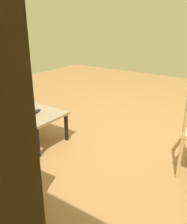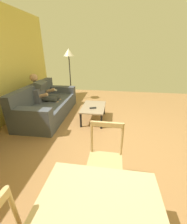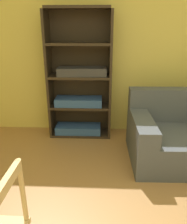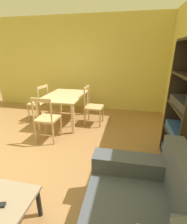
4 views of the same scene
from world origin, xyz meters
name	(u,v)px [view 4 (image 4 of 4)]	position (x,y,z in m)	size (l,w,h in m)	color
ground_plane	(17,164)	(0.00, 0.00, 0.00)	(8.28, 8.28, 0.00)	#9E7042
wall_side	(74,64)	(-3.14, 0.00, 1.37)	(0.12, 5.61, 2.74)	#D2BE5D
bookshelf	(186,118)	(-0.57, 2.57, 0.82)	(0.96, 0.36, 1.92)	#2D2319
dining_table	(65,99)	(-1.86, 0.14, 0.62)	(1.33, 0.92, 0.71)	#D1B27F
dining_chair_near_wall	(93,106)	(-1.86, 0.87, 0.46)	(0.43, 0.43, 0.95)	tan
dining_chair_facing_couch	(47,119)	(-0.86, 0.14, 0.47)	(0.42, 0.42, 0.94)	tan
dining_chair_by_doorway	(39,103)	(-1.86, -0.59, 0.45)	(0.48, 0.48, 0.93)	#D1B27F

